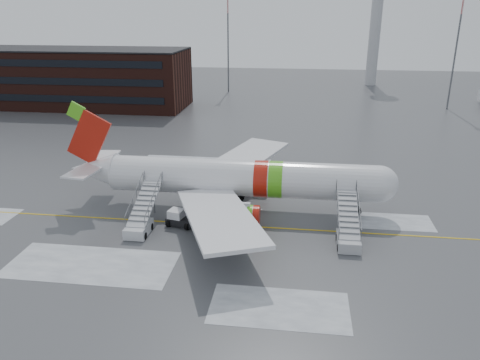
# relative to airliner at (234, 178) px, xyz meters

# --- Properties ---
(ground) EXTENTS (260.00, 260.00, 0.00)m
(ground) POSITION_rel_airliner_xyz_m (-4.19, -3.30, -3.42)
(ground) COLOR #494C4F
(ground) RESTS_ON ground
(airliner) EXTENTS (35.03, 32.97, 11.18)m
(airliner) POSITION_rel_airliner_xyz_m (0.00, 0.00, 0.00)
(airliner) COLOR white
(airliner) RESTS_ON ground
(airstair_fwd) EXTENTS (2.05, 7.70, 3.48)m
(airstair_fwd) POSITION_rel_airliner_xyz_m (11.48, -6.54, -2.35)
(airstair_fwd) COLOR #A7A9AF
(airstair_fwd) RESTS_ON ground
(airstair_aft) EXTENTS (2.05, 7.70, 3.48)m
(airstair_aft) POSITION_rel_airliner_xyz_m (-8.08, -6.54, -2.35)
(airstair_aft) COLOR silver
(airstair_aft) RESTS_ON ground
(pushback_tug) EXTENTS (3.04, 2.55, 1.59)m
(pushback_tug) POSITION_rel_airliner_xyz_m (-4.72, -4.86, -2.72)
(pushback_tug) COLOR black
(pushback_tug) RESTS_ON ground
(terminal_building) EXTENTS (62.00, 16.11, 12.30)m
(terminal_building) POSITION_rel_airliner_xyz_m (-49.19, 51.68, 2.78)
(terminal_building) COLOR #3F1E16
(terminal_building) RESTS_ON ground
(control_tower) EXTENTS (6.40, 6.40, 30.00)m
(control_tower) POSITION_rel_airliner_xyz_m (25.81, 91.70, 15.33)
(control_tower) COLOR #B2B5BA
(control_tower) RESTS_ON ground
(light_mast_far_ne) EXTENTS (1.20, 1.20, 24.25)m
(light_mast_far_ne) POSITION_rel_airliner_xyz_m (37.81, 58.70, 10.42)
(light_mast_far_ne) COLOR #595B60
(light_mast_far_ne) RESTS_ON ground
(light_mast_far_n) EXTENTS (1.20, 1.20, 24.25)m
(light_mast_far_n) POSITION_rel_airliner_xyz_m (-12.19, 74.70, 10.42)
(light_mast_far_n) COLOR #595B60
(light_mast_far_n) RESTS_ON ground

